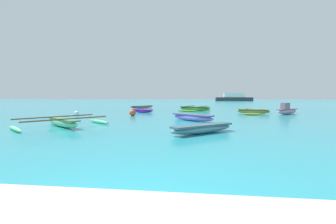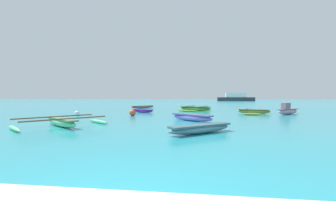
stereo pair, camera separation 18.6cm
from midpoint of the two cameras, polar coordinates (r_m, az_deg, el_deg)
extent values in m
ellipsoid|color=purple|center=(22.35, -6.18, 0.27)|extent=(2.41, 1.59, 0.31)
cube|color=#551E76|center=(22.34, -6.18, 0.56)|extent=(2.23, 1.49, 0.08)
ellipsoid|color=#529932|center=(24.95, 7.14, 0.83)|extent=(3.59, 1.97, 0.46)
cube|color=#3A6128|center=(24.94, 7.14, 1.26)|extent=(3.31, 1.84, 0.08)
cylinder|color=brown|center=(24.64, 8.89, 1.35)|extent=(1.51, 3.55, 0.07)
cylinder|color=brown|center=(25.26, 5.44, 1.45)|extent=(1.51, 3.55, 0.07)
ellipsoid|color=#529932|center=(26.73, 8.69, 0.75)|extent=(2.24, 1.07, 0.20)
ellipsoid|color=#529932|center=(23.21, 5.35, 0.29)|extent=(2.24, 1.07, 0.20)
ellipsoid|color=teal|center=(9.85, 8.81, -4.27)|extent=(2.96, 2.63, 0.38)
cube|color=#3B5B63|center=(9.83, 8.82, -3.40)|extent=(2.74, 2.44, 0.08)
ellipsoid|color=olive|center=(22.22, 21.16, 0.11)|extent=(2.91, 1.28, 0.39)
cube|color=brown|center=(22.21, 21.17, 0.51)|extent=(2.69, 1.20, 0.08)
cylinder|color=brown|center=(22.19, 22.86, 0.62)|extent=(1.25, 3.95, 0.07)
cylinder|color=brown|center=(22.25, 19.50, 0.71)|extent=(1.25, 3.95, 0.07)
ellipsoid|color=olive|center=(24.27, 21.39, 0.19)|extent=(1.60, 0.65, 0.20)
ellipsoid|color=olive|center=(20.19, 20.88, -0.52)|extent=(1.60, 0.65, 0.20)
ellipsoid|color=gray|center=(30.31, -6.23, 1.29)|extent=(2.64, 3.34, 0.34)
cube|color=brown|center=(30.30, -6.23, 1.53)|extent=(2.45, 3.08, 0.08)
ellipsoid|color=#75D993|center=(13.15, -25.12, -2.37)|extent=(3.23, 2.71, 0.45)
cube|color=#4D845E|center=(13.13, -25.15, -1.57)|extent=(2.98, 2.51, 0.08)
cylinder|color=brown|center=(12.34, -23.87, -1.58)|extent=(2.66, 3.34, 0.07)
cylinder|color=brown|center=(13.91, -26.30, -1.06)|extent=(2.66, 3.34, 0.07)
ellipsoid|color=#75D993|center=(13.99, -16.97, -2.32)|extent=(1.89, 1.55, 0.20)
ellipsoid|color=#75D993|center=(12.63, -34.15, -3.51)|extent=(1.89, 1.55, 0.20)
ellipsoid|color=#CC96B2|center=(22.56, 28.37, 0.09)|extent=(2.56, 2.29, 0.49)
cube|color=slate|center=(22.55, 28.38, 0.61)|extent=(2.37, 2.12, 0.08)
cube|color=slate|center=(22.21, 27.96, 1.38)|extent=(0.90, 0.85, 0.54)
ellipsoid|color=#8179E0|center=(14.71, 6.39, -1.42)|extent=(2.94, 2.55, 0.43)
cube|color=#534F88|center=(14.70, 6.40, -0.73)|extent=(2.72, 2.37, 0.08)
sphere|color=white|center=(19.96, -21.88, -0.29)|extent=(0.41, 0.41, 0.41)
sphere|color=#E54C2D|center=(18.42, -8.73, -0.19)|extent=(0.53, 0.53, 0.53)
cube|color=#2D333D|center=(81.69, 16.87, 3.16)|extent=(12.48, 2.75, 1.25)
cube|color=white|center=(81.68, 16.88, 4.12)|extent=(6.87, 2.33, 1.50)
camera|label=1|loc=(0.09, -89.72, 0.02)|focal=24.00mm
camera|label=2|loc=(0.09, 90.28, -0.02)|focal=24.00mm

